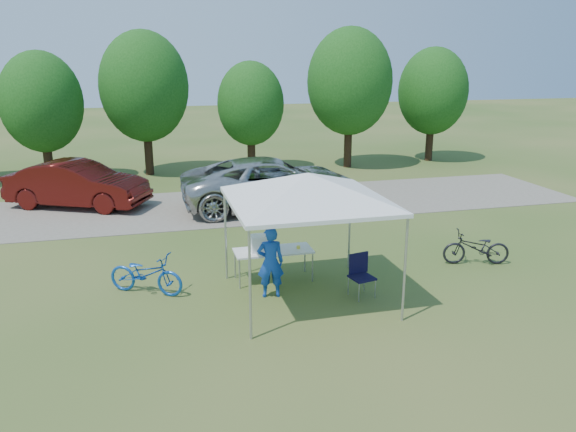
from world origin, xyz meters
The scene contains 13 objects.
ground centered at (0.00, 0.00, 0.00)m, with size 100.00×100.00×0.00m, color #2D5119.
gravel_strip centered at (0.00, 8.00, 0.01)m, with size 24.00×5.00×0.02m, color gray.
canopy centered at (0.00, 0.00, 2.65)m, with size 4.53×4.53×3.00m.
treeline centered at (-0.29, 14.05, 3.53)m, with size 24.89×4.28×6.30m.
folding_table centered at (-0.47, 1.16, 0.69)m, with size 1.78×0.74×0.73m.
folding_chair centered at (1.16, -0.12, 0.54)m, with size 0.56×0.58×0.92m.
cooler centered at (-0.74, 1.16, 0.92)m, with size 0.51×0.35×0.37m.
ice_cream_cup centered at (0.11, 1.11, 0.76)m, with size 0.08×0.08×0.06m, color yellow.
cyclist centered at (-0.73, 0.27, 0.78)m, with size 0.57×0.37×1.56m, color #1544B2.
bike_blue centered at (-3.31, 1.10, 0.45)m, with size 0.60×1.72×0.90m, color #1249A3.
bike_dark centered at (4.63, 0.90, 0.43)m, with size 0.57×1.63×0.86m, color black.
minivan centered at (0.96, 7.35, 0.87)m, with size 2.83×6.15×1.71m, color #B6B5B1.
sedan centered at (-5.45, 9.16, 0.80)m, with size 1.65×4.74×1.56m, color #490F0C.
Camera 1 is at (-3.15, -10.63, 4.97)m, focal length 35.00 mm.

